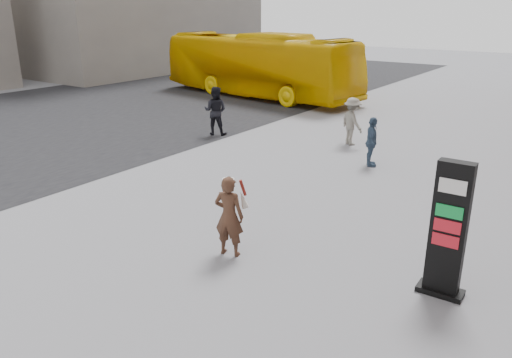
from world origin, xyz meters
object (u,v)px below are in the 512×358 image
Objects in this scene: info_pylon at (448,230)px; pedestrian_b at (352,121)px; woman at (229,215)px; pedestrian_a at (215,111)px; pedestrian_c at (372,142)px; bus at (258,65)px.

info_pylon is 1.42× the size of pedestrian_b.
woman is 9.50m from pedestrian_a.
pedestrian_c is (6.23, -0.32, -0.15)m from pedestrian_a.
woman is 1.07× the size of pedestrian_c.
woman is 0.98× the size of pedestrian_b.
bus is at bearing -71.16° from woman.
pedestrian_b is 1.09× the size of pedestrian_c.
bus is at bearing -4.44° from pedestrian_b.
pedestrian_b is at bearing -94.37° from woman.
bus is 12.60m from pedestrian_c.
woman is at bearing 109.76° from pedestrian_a.
pedestrian_b is (4.70, 1.59, -0.08)m from pedestrian_a.
pedestrian_b is at bearing 9.44° from pedestrian_c.
bus is 6.55× the size of pedestrian_a.
info_pylon is 9.42m from pedestrian_b.
info_pylon reaches higher than pedestrian_c.
info_pylon is 11.77m from pedestrian_a.
pedestrian_c is at bearing -121.43° from bus.
bus is at bearing 21.45° from pedestrian_c.
pedestrian_c is at bearing -104.17° from woman.
pedestrian_a is at bearing 50.73° from pedestrian_b.
bus is 7.85× the size of pedestrian_c.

